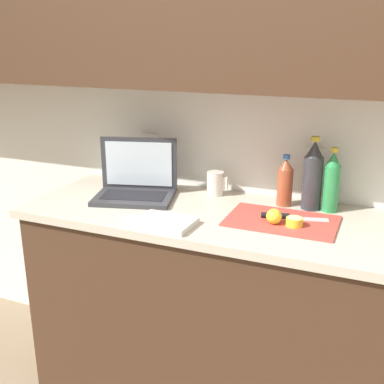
{
  "coord_description": "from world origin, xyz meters",
  "views": [
    {
      "loc": [
        0.41,
        -1.76,
        1.63
      ],
      "look_at": [
        -0.32,
        -0.01,
        1.01
      ],
      "focal_mm": 45.0,
      "sensor_mm": 36.0,
      "label": 1
    }
  ],
  "objects": [
    {
      "name": "measuring_cup",
      "position": [
        -0.3,
        0.22,
        0.99
      ],
      "size": [
        0.1,
        0.08,
        0.11
      ],
      "color": "silver",
      "rests_on": "counter_unit"
    },
    {
      "name": "knife",
      "position": [
        0.06,
        0.02,
        0.95
      ],
      "size": [
        0.26,
        0.1,
        0.02
      ],
      "rotation": [
        0.0,
        0.0,
        0.27
      ],
      "color": "silver",
      "rests_on": "cutting_board"
    },
    {
      "name": "wall_back",
      "position": [
        -0.0,
        0.24,
        1.56
      ],
      "size": [
        5.2,
        0.38,
        2.6
      ],
      "color": "white",
      "rests_on": "ground_plane"
    },
    {
      "name": "cutting_board",
      "position": [
        0.06,
        0.0,
        0.94
      ],
      "size": [
        0.43,
        0.28,
        0.01
      ],
      "primitive_type": "cube",
      "color": "#D1473D",
      "rests_on": "counter_unit"
    },
    {
      "name": "lemon_half_cut",
      "position": [
        0.11,
        -0.04,
        0.96
      ],
      "size": [
        0.06,
        0.06,
        0.03
      ],
      "color": "yellow",
      "rests_on": "cutting_board"
    },
    {
      "name": "bottle_water_clear",
      "position": [
        0.02,
        0.2,
        1.04
      ],
      "size": [
        0.07,
        0.07,
        0.22
      ],
      "color": "#A34C2D",
      "rests_on": "counter_unit"
    },
    {
      "name": "bottle_oil_tall",
      "position": [
        0.13,
        0.2,
        1.08
      ],
      "size": [
        0.08,
        0.08,
        0.31
      ],
      "color": "#333338",
      "rests_on": "counter_unit"
    },
    {
      "name": "bottle_green_soda",
      "position": [
        0.21,
        0.2,
        1.06
      ],
      "size": [
        0.07,
        0.07,
        0.27
      ],
      "color": "#2D934C",
      "rests_on": "counter_unit"
    },
    {
      "name": "counter_unit",
      "position": [
        0.02,
        0.0,
        0.48
      ],
      "size": [
        2.05,
        0.62,
        0.93
      ],
      "color": "#472D1E",
      "rests_on": "ground_plane"
    },
    {
      "name": "dish_towel",
      "position": [
        -0.35,
        -0.21,
        0.95
      ],
      "size": [
        0.23,
        0.17,
        0.02
      ],
      "primitive_type": "cube",
      "rotation": [
        0.0,
        0.0,
        -0.04
      ],
      "color": "silver",
      "rests_on": "counter_unit"
    },
    {
      "name": "lemon_whole_beside",
      "position": [
        0.04,
        -0.05,
        0.97
      ],
      "size": [
        0.06,
        0.06,
        0.06
      ],
      "color": "yellow",
      "rests_on": "cutting_board"
    },
    {
      "name": "laptop",
      "position": [
        -0.62,
        0.06,
        1.0
      ],
      "size": [
        0.4,
        0.33,
        0.26
      ],
      "rotation": [
        0.0,
        0.0,
        0.27
      ],
      "color": "#333338",
      "rests_on": "counter_unit"
    }
  ]
}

